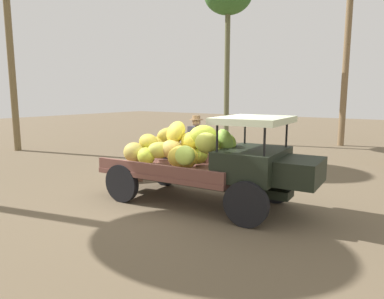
% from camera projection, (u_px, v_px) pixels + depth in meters
% --- Properties ---
extents(ground_plane, '(60.00, 60.00, 0.00)m').
position_uv_depth(ground_plane, '(190.00, 201.00, 7.51)').
color(ground_plane, brown).
extents(truck, '(4.54, 2.01, 1.84)m').
position_uv_depth(truck, '(209.00, 159.00, 7.17)').
color(truck, black).
rests_on(truck, ground).
extents(farmer, '(0.53, 0.46, 1.73)m').
position_uv_depth(farmer, '(196.00, 144.00, 9.07)').
color(farmer, olive).
rests_on(farmer, ground).
extents(wooden_crate, '(0.74, 0.73, 0.37)m').
position_uv_depth(wooden_crate, '(132.00, 173.00, 9.33)').
color(wooden_crate, '#8E6048').
rests_on(wooden_crate, ground).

